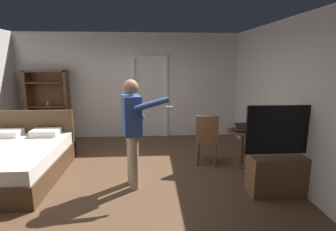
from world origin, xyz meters
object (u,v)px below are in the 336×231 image
(person_blue_shirt, at_px, (133,126))
(suitcase_small, at_px, (57,147))
(side_table, at_px, (242,142))
(bookshelf, at_px, (49,103))
(laptop, at_px, (242,128))
(tv_flatscreen, at_px, (284,167))
(suitcase_dark, at_px, (62,142))
(wooden_chair, at_px, (207,138))
(bed, at_px, (11,161))
(bottle_on_table, at_px, (252,125))

(person_blue_shirt, height_order, suitcase_small, person_blue_shirt)
(side_table, bearing_deg, bookshelf, 154.98)
(side_table, xyz_separation_m, laptop, (-0.03, -0.04, 0.28))
(tv_flatscreen, height_order, suitcase_dark, tv_flatscreen)
(suitcase_dark, bearing_deg, wooden_chair, -15.45)
(bookshelf, height_order, wooden_chair, bookshelf)
(bed, bearing_deg, suitcase_small, 69.94)
(tv_flatscreen, relative_size, person_blue_shirt, 0.80)
(bookshelf, bearing_deg, tv_flatscreen, -34.32)
(bookshelf, bearing_deg, suitcase_small, -66.05)
(tv_flatscreen, relative_size, bottle_on_table, 5.01)
(tv_flatscreen, distance_m, suitcase_small, 4.44)
(bookshelf, xyz_separation_m, laptop, (4.25, -2.04, -0.21))
(bookshelf, height_order, side_table, bookshelf)
(tv_flatscreen, distance_m, suitcase_dark, 4.62)
(laptop, height_order, bottle_on_table, bottle_on_table)
(suitcase_small, bearing_deg, side_table, -25.75)
(wooden_chair, distance_m, person_blue_shirt, 1.63)
(bed, bearing_deg, side_table, 3.72)
(bookshelf, distance_m, suitcase_small, 1.52)
(bottle_on_table, xyz_separation_m, wooden_chair, (-0.80, 0.17, -0.27))
(side_table, height_order, wooden_chair, wooden_chair)
(person_blue_shirt, bearing_deg, wooden_chair, 29.84)
(bed, xyz_separation_m, suitcase_small, (0.39, 1.07, -0.12))
(bookshelf, distance_m, person_blue_shirt, 3.51)
(bookshelf, distance_m, suitcase_dark, 1.25)
(bookshelf, relative_size, person_blue_shirt, 1.03)
(bottle_on_table, height_order, suitcase_small, bottle_on_table)
(laptop, xyz_separation_m, person_blue_shirt, (-1.99, -0.65, 0.24))
(tv_flatscreen, xyz_separation_m, laptop, (-0.28, 1.05, 0.33))
(side_table, height_order, bottle_on_table, bottle_on_table)
(suitcase_small, bearing_deg, bed, -123.71)
(laptop, distance_m, suitcase_small, 3.86)
(wooden_chair, bearing_deg, bookshelf, 152.21)
(person_blue_shirt, bearing_deg, side_table, 18.83)
(suitcase_dark, distance_m, suitcase_small, 0.36)
(tv_flatscreen, relative_size, wooden_chair, 1.39)
(laptop, bearing_deg, side_table, 55.60)
(laptop, bearing_deg, wooden_chair, 168.05)
(laptop, relative_size, bottle_on_table, 1.21)
(wooden_chair, relative_size, suitcase_small, 1.70)
(bookshelf, distance_m, tv_flatscreen, 5.52)
(suitcase_dark, bearing_deg, suitcase_small, -83.76)
(bottle_on_table, distance_m, wooden_chair, 0.86)
(bottle_on_table, bearing_deg, wooden_chair, 167.98)
(bottle_on_table, distance_m, suitcase_dark, 4.15)
(side_table, distance_m, wooden_chair, 0.67)
(side_table, bearing_deg, bed, -176.28)
(side_table, distance_m, suitcase_small, 3.85)
(laptop, height_order, suitcase_dark, laptop)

